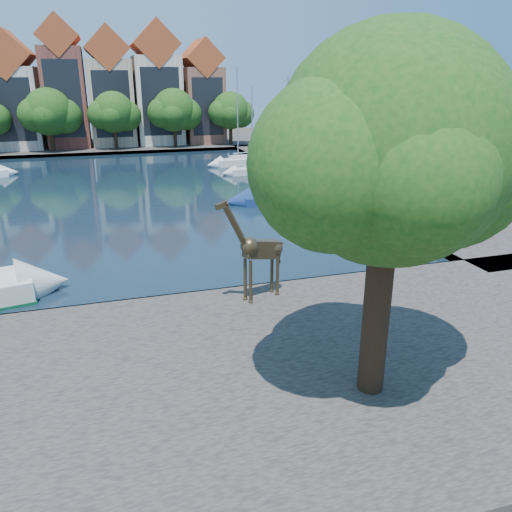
% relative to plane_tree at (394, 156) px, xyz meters
% --- Properties ---
extents(ground, '(160.00, 160.00, 0.00)m').
position_rel_plane_tree_xyz_m(ground, '(-7.62, 9.01, -7.67)').
color(ground, '#38332B').
rests_on(ground, ground).
extents(water_basin, '(38.00, 50.00, 0.08)m').
position_rel_plane_tree_xyz_m(water_basin, '(-7.62, 33.01, -7.63)').
color(water_basin, black).
rests_on(water_basin, ground).
extents(near_quay, '(50.00, 14.00, 0.50)m').
position_rel_plane_tree_xyz_m(near_quay, '(-7.62, 2.01, -7.42)').
color(near_quay, '#4C4742').
rests_on(near_quay, ground).
extents(far_quay, '(60.00, 16.00, 0.50)m').
position_rel_plane_tree_xyz_m(far_quay, '(-7.62, 65.01, -7.42)').
color(far_quay, '#4C4742').
rests_on(far_quay, ground).
extents(right_quay, '(14.00, 52.00, 0.50)m').
position_rel_plane_tree_xyz_m(right_quay, '(17.38, 33.01, -7.42)').
color(right_quay, '#4C4742').
rests_on(right_quay, ground).
extents(plane_tree, '(8.32, 6.40, 10.62)m').
position_rel_plane_tree_xyz_m(plane_tree, '(0.00, 0.00, 0.00)').
color(plane_tree, '#332114').
rests_on(plane_tree, near_quay).
extents(townhouse_west_inner, '(6.43, 9.18, 15.15)m').
position_rel_plane_tree_xyz_m(townhouse_west_inner, '(-18.12, 64.99, -0.32)').
color(townhouse_west_inner, beige).
rests_on(townhouse_west_inner, far_quay).
extents(townhouse_center, '(5.44, 9.18, 16.93)m').
position_rel_plane_tree_xyz_m(townhouse_center, '(-11.62, 64.99, 0.69)').
color(townhouse_center, brown).
rests_on(townhouse_center, far_quay).
extents(townhouse_east_inner, '(5.94, 9.18, 15.79)m').
position_rel_plane_tree_xyz_m(townhouse_east_inner, '(-5.62, 64.99, 0.06)').
color(townhouse_east_inner, tan).
rests_on(townhouse_east_inner, far_quay).
extents(townhouse_east_mid, '(6.43, 9.18, 16.65)m').
position_rel_plane_tree_xyz_m(townhouse_east_mid, '(0.88, 64.99, 0.43)').
color(townhouse_east_mid, beige).
rests_on(townhouse_east_mid, far_quay).
extents(townhouse_east_end, '(5.44, 9.18, 14.43)m').
position_rel_plane_tree_xyz_m(townhouse_east_end, '(7.38, 64.99, -0.56)').
color(townhouse_east_end, brown).
rests_on(townhouse_east_end, far_quay).
extents(far_tree_mid_west, '(7.80, 6.00, 8.00)m').
position_rel_plane_tree_xyz_m(far_tree_mid_west, '(-13.51, 59.50, -2.38)').
color(far_tree_mid_west, '#332114').
rests_on(far_tree_mid_west, far_quay).
extents(far_tree_mid_east, '(7.02, 5.40, 7.52)m').
position_rel_plane_tree_xyz_m(far_tree_mid_east, '(-5.52, 59.50, -2.54)').
color(far_tree_mid_east, '#332114').
rests_on(far_tree_mid_east, far_quay).
extents(far_tree_east, '(7.54, 5.80, 7.84)m').
position_rel_plane_tree_xyz_m(far_tree_east, '(2.49, 59.50, -2.43)').
color(far_tree_east, '#332114').
rests_on(far_tree_east, far_quay).
extents(far_tree_far_east, '(6.76, 5.20, 7.36)m').
position_rel_plane_tree_xyz_m(far_tree_far_east, '(10.48, 59.50, -2.60)').
color(far_tree_far_east, '#332114').
rests_on(far_tree_far_east, far_quay).
extents(giraffe_statue, '(3.13, 1.38, 4.60)m').
position_rel_plane_tree_xyz_m(giraffe_statue, '(-1.52, 7.42, -4.91)').
color(giraffe_statue, '#3E321F').
rests_on(giraffe_statue, near_quay).
extents(sailboat_right_a, '(6.34, 3.40, 10.25)m').
position_rel_plane_tree_xyz_m(sailboat_right_a, '(7.38, 18.67, -6.98)').
color(sailboat_right_a, white).
rests_on(sailboat_right_a, water_basin).
extents(sailboat_right_b, '(7.08, 3.05, 9.69)m').
position_rel_plane_tree_xyz_m(sailboat_right_b, '(6.36, 25.43, -7.08)').
color(sailboat_right_b, navy).
rests_on(sailboat_right_b, water_basin).
extents(sailboat_right_c, '(4.63, 1.72, 8.83)m').
position_rel_plane_tree_xyz_m(sailboat_right_c, '(7.38, 38.47, -7.08)').
color(sailboat_right_c, silver).
rests_on(sailboat_right_c, water_basin).
extents(sailboat_right_d, '(5.38, 2.46, 10.68)m').
position_rel_plane_tree_xyz_m(sailboat_right_d, '(7.38, 44.20, -6.97)').
color(sailboat_right_d, silver).
rests_on(sailboat_right_d, water_basin).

